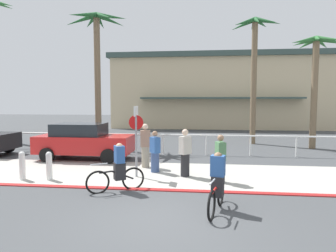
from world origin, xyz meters
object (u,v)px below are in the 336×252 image
at_px(palm_tree_1, 97,45).
at_px(pedestrian_2, 145,147).
at_px(bollard_1, 22,165).
at_px(cyclist_red_0, 217,183).
at_px(stop_sign_bike_lane, 136,131).
at_px(pedestrian_3, 155,153).
at_px(palm_tree_2, 254,50).
at_px(cyclist_black_1, 118,169).
at_px(pedestrian_0, 220,161).
at_px(bollard_2, 49,166).
at_px(car_red_1, 84,141).
at_px(pedestrian_1, 185,155).
at_px(palm_tree_3, 316,63).

height_order(palm_tree_1, pedestrian_2, palm_tree_1).
bearing_deg(pedestrian_2, bollard_1, -148.11).
xyz_separation_m(bollard_1, cyclist_red_0, (6.58, -2.17, 0.18)).
distance_m(stop_sign_bike_lane, pedestrian_3, 1.35).
distance_m(palm_tree_2, cyclist_black_1, 13.36).
height_order(stop_sign_bike_lane, palm_tree_1, palm_tree_1).
bearing_deg(bollard_1, stop_sign_bike_lane, 12.17).
xyz_separation_m(pedestrian_0, pedestrian_2, (-2.93, 1.97, 0.10)).
height_order(bollard_2, car_red_1, car_red_1).
distance_m(cyclist_red_0, cyclist_black_1, 3.21).
xyz_separation_m(palm_tree_1, pedestrian_0, (6.71, -7.06, -5.22)).
height_order(stop_sign_bike_lane, pedestrian_2, stop_sign_bike_lane).
relative_size(bollard_2, car_red_1, 0.23).
height_order(palm_tree_2, car_red_1, palm_tree_2).
bearing_deg(pedestrian_1, car_red_1, 150.82).
relative_size(bollard_2, palm_tree_2, 0.13).
distance_m(bollard_2, car_red_1, 3.79).
distance_m(palm_tree_1, pedestrian_0, 11.05).
distance_m(palm_tree_2, palm_tree_3, 3.68).
bearing_deg(cyclist_black_1, pedestrian_1, 45.28).
bearing_deg(cyclist_red_0, pedestrian_1, 106.95).
relative_size(bollard_2, pedestrian_3, 0.62).
relative_size(cyclist_red_0, pedestrian_2, 0.98).
height_order(cyclist_black_1, pedestrian_1, pedestrian_1).
relative_size(palm_tree_1, pedestrian_3, 4.88).
height_order(stop_sign_bike_lane, cyclist_red_0, stop_sign_bike_lane).
relative_size(pedestrian_0, pedestrian_2, 0.90).
relative_size(cyclist_black_1, pedestrian_2, 0.88).
height_order(palm_tree_1, palm_tree_3, palm_tree_1).
height_order(car_red_1, pedestrian_2, pedestrian_2).
height_order(palm_tree_1, cyclist_red_0, palm_tree_1).
distance_m(bollard_1, pedestrian_2, 4.58).
xyz_separation_m(cyclist_red_0, pedestrian_3, (-2.18, 3.80, 0.04)).
height_order(palm_tree_1, pedestrian_1, palm_tree_1).
bearing_deg(palm_tree_3, pedestrian_3, -139.82).
height_order(cyclist_black_1, pedestrian_2, pedestrian_2).
bearing_deg(pedestrian_3, palm_tree_3, 40.18).
distance_m(bollard_2, pedestrian_1, 4.76).
bearing_deg(bollard_2, palm_tree_2, 49.79).
bearing_deg(bollard_1, cyclist_black_1, -13.13).
xyz_separation_m(stop_sign_bike_lane, pedestrian_1, (1.73, 0.26, -0.87)).
height_order(cyclist_red_0, pedestrian_3, pedestrian_3).
height_order(pedestrian_1, pedestrian_2, pedestrian_2).
bearing_deg(bollard_2, pedestrian_1, 12.39).
relative_size(car_red_1, pedestrian_3, 2.74).
height_order(bollard_1, pedestrian_1, pedestrian_1).
height_order(stop_sign_bike_lane, bollard_2, stop_sign_bike_lane).
distance_m(palm_tree_1, palm_tree_2, 9.61).
relative_size(bollard_1, pedestrian_0, 0.62).
bearing_deg(pedestrian_3, palm_tree_1, 126.27).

